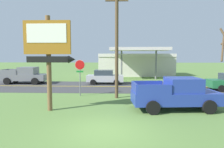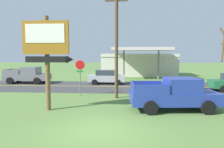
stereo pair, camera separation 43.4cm
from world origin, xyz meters
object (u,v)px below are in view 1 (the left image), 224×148
at_px(gas_station, 136,64).
at_px(pickup_grey_on_road, 25,75).
at_px(car_silver_near_lane, 105,77).
at_px(utility_pole, 117,38).
at_px(pickup_blue_parked_on_lawn, 176,94).
at_px(motel_sign, 49,47).
at_px(stop_sign, 80,71).

xyz_separation_m(gas_station, pickup_grey_on_road, (-13.76, -10.90, -0.98)).
height_order(gas_station, car_silver_near_lane, gas_station).
relative_size(utility_pole, car_silver_near_lane, 2.08).
distance_m(pickup_blue_parked_on_lawn, car_silver_near_lane, 12.38).
height_order(motel_sign, stop_sign, motel_sign).
bearing_deg(motel_sign, gas_station, 73.60).
height_order(motel_sign, pickup_blue_parked_on_lawn, motel_sign).
bearing_deg(stop_sign, motel_sign, -100.21).
height_order(stop_sign, pickup_grey_on_road, stop_sign).
relative_size(utility_pole, pickup_blue_parked_on_lawn, 1.63).
bearing_deg(pickup_blue_parked_on_lawn, car_silver_near_lane, 114.98).
xyz_separation_m(pickup_grey_on_road, car_silver_near_lane, (9.42, 0.00, -0.13)).
distance_m(motel_sign, pickup_blue_parked_on_lawn, 8.10).
bearing_deg(pickup_blue_parked_on_lawn, pickup_grey_on_road, 142.54).
xyz_separation_m(motel_sign, pickup_blue_parked_on_lawn, (7.58, 0.61, -2.81)).
xyz_separation_m(stop_sign, pickup_grey_on_road, (-7.93, 7.09, -1.06)).
height_order(pickup_blue_parked_on_lawn, car_silver_near_lane, pickup_blue_parked_on_lawn).
relative_size(gas_station, pickup_grey_on_road, 2.31).
relative_size(motel_sign, pickup_grey_on_road, 1.08).
bearing_deg(utility_pole, gas_station, 81.46).
distance_m(pickup_blue_parked_on_lawn, pickup_grey_on_road, 18.46).
height_order(gas_station, pickup_grey_on_road, gas_station).
relative_size(stop_sign, pickup_blue_parked_on_lawn, 0.55).
bearing_deg(stop_sign, utility_pole, -13.95).
height_order(stop_sign, utility_pole, utility_pole).
relative_size(motel_sign, car_silver_near_lane, 1.34).
xyz_separation_m(gas_station, car_silver_near_lane, (-4.34, -10.90, -1.11)).
bearing_deg(gas_station, pickup_grey_on_road, -141.62).
distance_m(stop_sign, pickup_grey_on_road, 10.69).
xyz_separation_m(gas_station, pickup_blue_parked_on_lawn, (0.89, -22.12, -0.98)).
relative_size(utility_pole, gas_station, 0.73).
relative_size(pickup_blue_parked_on_lawn, pickup_grey_on_road, 1.03).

